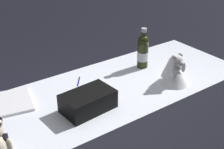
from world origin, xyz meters
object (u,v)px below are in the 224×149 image
at_px(signing_pen, 79,82).
at_px(gift_case_black, 88,101).
at_px(champagne_bottle, 143,51).
at_px(teddy_bear_bride, 174,71).
at_px(guestbook, 13,102).

relative_size(signing_pen, gift_case_black, 0.35).
bearing_deg(gift_case_black, champagne_bottle, -158.50).
distance_m(teddy_bear_bride, signing_pen, 0.67).
bearing_deg(signing_pen, gift_case_black, 69.71).
height_order(teddy_bear_bride, champagne_bottle, champagne_bottle).
bearing_deg(gift_case_black, signing_pen, -110.29).
bearing_deg(champagne_bottle, gift_case_black, 21.50).
height_order(gift_case_black, guestbook, gift_case_black).
distance_m(teddy_bear_bride, guestbook, 1.08).
bearing_deg(teddy_bear_bride, champagne_bottle, -88.32).
distance_m(signing_pen, guestbook, 0.47).
xyz_separation_m(teddy_bear_bride, champagne_bottle, (0.01, -0.32, 0.04)).
height_order(signing_pen, guestbook, guestbook).
relative_size(champagne_bottle, gift_case_black, 0.96).
xyz_separation_m(champagne_bottle, guestbook, (0.99, -0.08, -0.12)).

